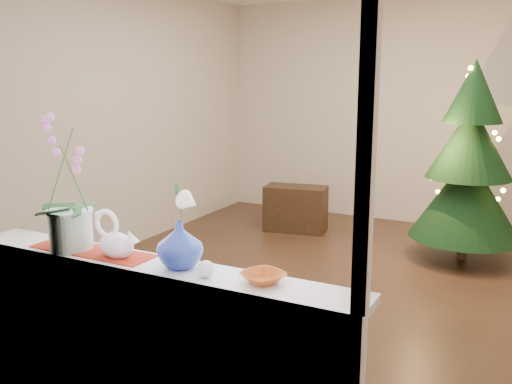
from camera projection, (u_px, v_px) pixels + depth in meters
ground at (323, 284)px, 5.01m from camera, size 5.00×5.00×0.00m
wall_back at (400, 112)px, 6.90m from camera, size 4.50×0.10×2.70m
wall_front at (129, 180)px, 2.57m from camera, size 4.50×0.10×2.70m
wall_left at (117, 120)px, 5.76m from camera, size 0.10×5.00×2.70m
window_apron at (143, 361)px, 2.79m from camera, size 2.20×0.08×0.88m
windowsill at (151, 267)px, 2.77m from camera, size 2.20×0.26×0.04m
window_frame at (130, 102)px, 2.52m from camera, size 2.22×0.06×1.60m
runner at (92, 251)px, 2.94m from camera, size 0.70×0.20×0.01m
orchid_pot at (67, 183)px, 2.91m from camera, size 0.30×0.30×0.70m
swan at (116, 235)px, 2.82m from camera, size 0.28×0.15×0.23m
blue_vase at (180, 241)px, 2.68m from camera, size 0.29×0.29×0.26m
lily at (178, 194)px, 2.63m from camera, size 0.14×0.08×0.20m
paperweight at (206, 269)px, 2.56m from camera, size 0.10×0.10×0.08m
amber_dish at (263, 278)px, 2.50m from camera, size 0.21×0.21×0.04m
xmas_tree at (469, 162)px, 5.50m from camera, size 1.23×1.23×1.95m
side_table at (296, 209)px, 6.66m from camera, size 0.76×0.47×0.53m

